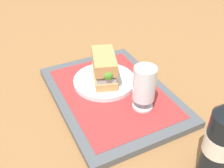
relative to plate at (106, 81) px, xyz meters
name	(u,v)px	position (x,y,z in m)	size (l,w,h in m)	color
ground_plane	(112,97)	(0.05, 0.00, -0.03)	(3.00, 3.00, 0.00)	olive
tray	(112,95)	(0.05, 0.00, -0.02)	(0.44, 0.32, 0.02)	#4C5156
placemat	(112,92)	(0.05, 0.00, -0.01)	(0.38, 0.27, 0.00)	#9E2D2D
plate	(106,81)	(0.00, 0.00, 0.00)	(0.19, 0.19, 0.01)	white
sandwich	(105,67)	(0.00, 0.00, 0.05)	(0.14, 0.10, 0.08)	tan
beer_glass	(144,86)	(0.15, 0.04, 0.06)	(0.06, 0.06, 0.12)	silver
beer_bottle	(222,138)	(0.38, 0.08, 0.08)	(0.07, 0.07, 0.27)	black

